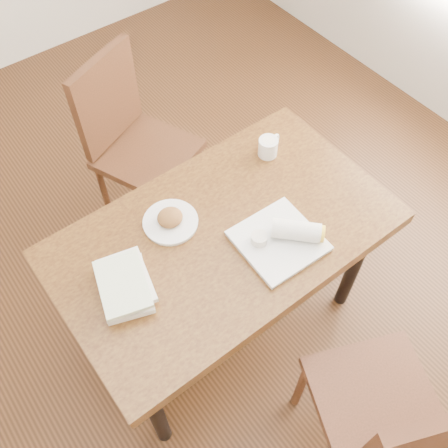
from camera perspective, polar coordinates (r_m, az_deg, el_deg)
ground at (r=2.49m, az=0.00°, el=-10.73°), size 4.00×5.00×0.01m
room_walls at (r=1.21m, az=0.00°, el=23.31°), size 4.02×5.02×2.80m
table at (r=1.91m, az=0.00°, el=-2.37°), size 1.26×0.75×0.75m
chair_near at (r=1.85m, az=18.59°, el=-20.32°), size 0.55×0.55×0.95m
chair_far at (r=2.48m, az=-10.48°, el=9.78°), size 0.55×0.55×0.95m
plate_scone at (r=1.85m, az=-6.15°, el=0.41°), size 0.21×0.21×0.07m
coffee_mug at (r=2.06m, az=5.11°, el=8.84°), size 0.12×0.08×0.08m
plate_burrito at (r=1.80m, az=6.89°, el=-1.54°), size 0.29×0.29×0.09m
book_stack at (r=1.72m, az=-11.26°, el=-6.80°), size 0.23×0.27×0.06m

